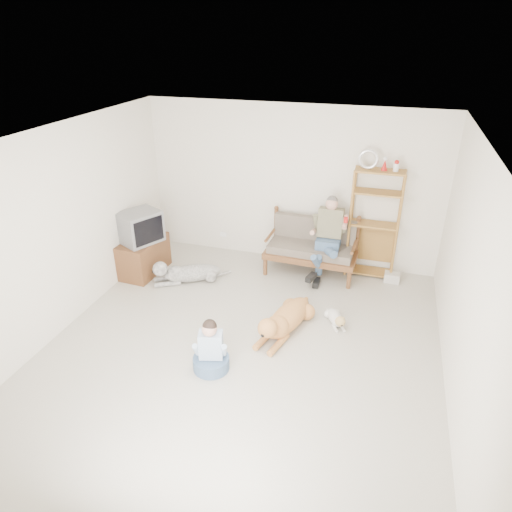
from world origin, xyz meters
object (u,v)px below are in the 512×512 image
(tv_stand, at_px, (144,256))
(golden_retriever, at_px, (284,320))
(etagere, at_px, (374,223))
(loveseat, at_px, (312,245))

(tv_stand, height_order, golden_retriever, tv_stand)
(tv_stand, bearing_deg, golden_retriever, -15.93)
(etagere, relative_size, golden_retriever, 1.43)
(loveseat, xyz_separation_m, tv_stand, (-2.70, -0.84, -0.19))
(etagere, distance_m, golden_retriever, 2.35)
(golden_retriever, bearing_deg, loveseat, 104.46)
(etagere, bearing_deg, tv_stand, -164.10)
(loveseat, relative_size, etagere, 0.72)
(etagere, xyz_separation_m, tv_stand, (-3.65, -1.04, -0.63))
(etagere, distance_m, tv_stand, 3.85)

